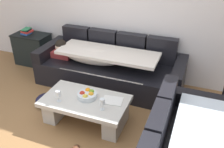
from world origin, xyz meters
TOP-DOWN VIEW (x-y plane):
  - ground_plane at (0.00, 0.00)m, footprint 14.00×14.00m
  - back_wall at (0.00, 2.15)m, footprint 9.00×0.10m
  - couch_along_wall at (-0.00, 1.63)m, footprint 2.55×0.92m
  - coffee_table at (0.10, 0.55)m, footprint 1.20×0.68m
  - fruit_bowl at (0.11, 0.61)m, footprint 0.28×0.28m
  - wine_glass_near_left at (-0.22, 0.38)m, footprint 0.07×0.07m
  - wine_glass_near_right at (0.41, 0.43)m, footprint 0.07×0.07m
  - open_magazine at (0.47, 0.65)m, footprint 0.31×0.24m
  - side_cabinet at (-1.76, 1.85)m, footprint 0.72×0.44m
  - book_stack_on_cabinet at (-1.84, 1.85)m, footprint 0.19×0.24m
  - crumpled_garment at (-0.70, 0.70)m, footprint 0.49×0.51m

SIDE VIEW (x-z plane):
  - ground_plane at x=0.00m, z-range 0.00..0.00m
  - crumpled_garment at x=-0.70m, z-range 0.00..0.12m
  - coffee_table at x=0.10m, z-range 0.05..0.43m
  - side_cabinet at x=-1.76m, z-range 0.00..0.64m
  - couch_along_wall at x=0.00m, z-range -0.11..0.77m
  - open_magazine at x=0.47m, z-range 0.38..0.39m
  - fruit_bowl at x=0.11m, z-range 0.37..0.47m
  - wine_glass_near_left at x=-0.22m, z-range 0.41..0.58m
  - wine_glass_near_right at x=0.41m, z-range 0.41..0.58m
  - book_stack_on_cabinet at x=-1.84m, z-range 0.64..0.75m
  - back_wall at x=0.00m, z-range 0.00..2.70m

